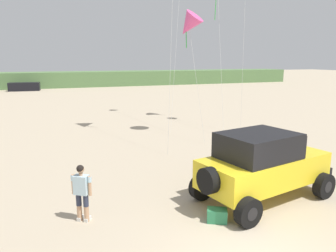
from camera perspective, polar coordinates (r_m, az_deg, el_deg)
dune_ridge at (r=56.61m, az=-20.38°, el=7.73°), size 90.00×6.01×2.46m
jeep at (r=10.84m, az=16.52°, el=-6.51°), size 5.01×3.18×2.26m
person_watching at (r=9.44m, az=-15.08°, el=-10.90°), size 0.53×0.46×1.67m
cooler_box at (r=9.50m, az=8.71°, el=-15.42°), size 0.66×0.58×0.38m
distant_sedan at (r=51.43m, az=-24.15°, el=6.39°), size 4.32×2.01×1.20m
kite_blue_swept at (r=19.50m, az=3.72°, el=17.46°), size 2.01×3.60×7.37m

